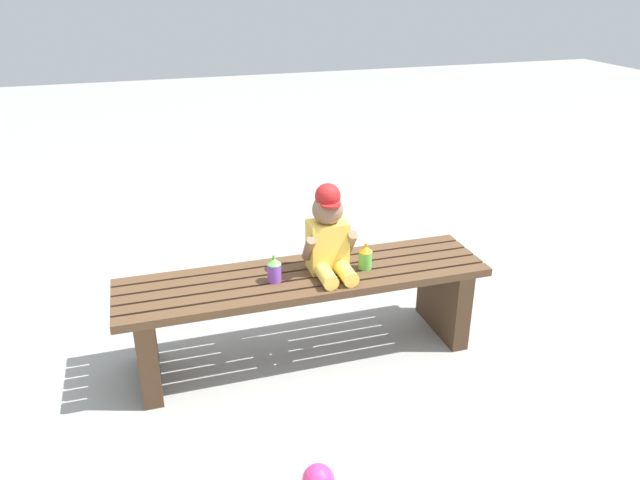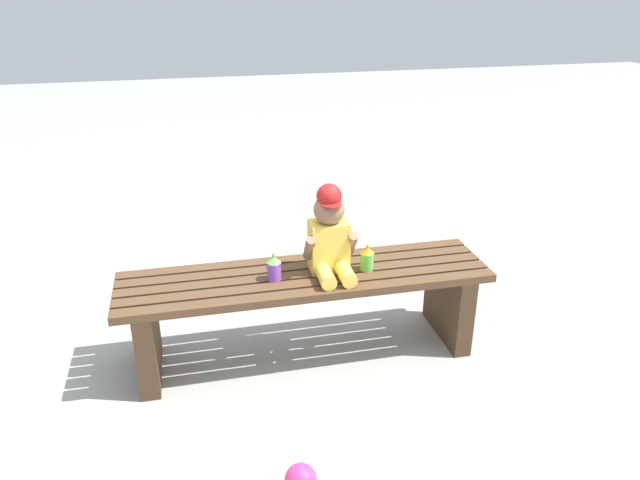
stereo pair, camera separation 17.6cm
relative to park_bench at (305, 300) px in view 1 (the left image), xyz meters
The scene contains 6 objects.
ground_plane 0.29m from the park_bench, 90.00° to the right, with size 16.00×16.00×0.00m, color #999993.
park_bench is the anchor object (origin of this frame).
child_figure 0.33m from the park_bench, ahead, with size 0.23×0.27×0.40m.
sippy_cup_left 0.24m from the park_bench, behind, with size 0.06×0.06×0.12m.
sippy_cup_right 0.34m from the park_bench, ahead, with size 0.06×0.06×0.12m.
toy_ball 0.87m from the park_bench, 102.84° to the right, with size 0.11×0.11×0.11m, color #E5337F.
Camera 1 is at (-0.63, -2.30, 1.66)m, focal length 33.97 mm.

